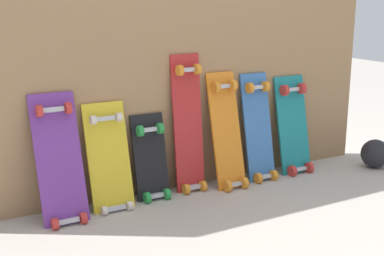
# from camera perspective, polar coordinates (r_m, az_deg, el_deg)

# --- Properties ---
(ground_plane) EXTENTS (12.00, 12.00, 0.00)m
(ground_plane) POSITION_cam_1_polar(r_m,az_deg,el_deg) (3.23, -0.60, -6.58)
(ground_plane) COLOR #B2AAA0
(plywood_wall_panel) EXTENTS (2.72, 0.04, 1.87)m
(plywood_wall_panel) POSITION_cam_1_polar(r_m,az_deg,el_deg) (3.08, -1.28, 10.26)
(plywood_wall_panel) COLOR #99724C
(plywood_wall_panel) RESTS_ON ground
(skateboard_purple) EXTENTS (0.24, 0.27, 0.73)m
(skateboard_purple) POSITION_cam_1_polar(r_m,az_deg,el_deg) (2.80, -14.15, -3.94)
(skateboard_purple) COLOR #6B338C
(skateboard_purple) RESTS_ON ground
(skateboard_yellow) EXTENTS (0.24, 0.21, 0.65)m
(skateboard_yellow) POSITION_cam_1_polar(r_m,az_deg,el_deg) (2.91, -8.96, -3.81)
(skateboard_yellow) COLOR gold
(skateboard_yellow) RESTS_ON ground
(skateboard_black) EXTENTS (0.20, 0.18, 0.55)m
(skateboard_black) POSITION_cam_1_polar(r_m,az_deg,el_deg) (3.03, -4.45, -3.76)
(skateboard_black) COLOR black
(skateboard_black) RESTS_ON ground
(skateboard_red) EXTENTS (0.19, 0.16, 0.88)m
(skateboard_red) POSITION_cam_1_polar(r_m,az_deg,el_deg) (3.11, -0.35, -0.11)
(skateboard_red) COLOR #B22626
(skateboard_red) RESTS_ON ground
(skateboard_orange) EXTENTS (0.19, 0.25, 0.76)m
(skateboard_orange) POSITION_cam_1_polar(r_m,az_deg,el_deg) (3.20, 3.85, -0.83)
(skateboard_orange) COLOR orange
(skateboard_orange) RESTS_ON ground
(skateboard_blue) EXTENTS (0.20, 0.22, 0.73)m
(skateboard_blue) POSITION_cam_1_polar(r_m,az_deg,el_deg) (3.35, 7.26, -0.44)
(skateboard_blue) COLOR #386BAD
(skateboard_blue) RESTS_ON ground
(skateboard_teal) EXTENTS (0.23, 0.22, 0.69)m
(skateboard_teal) POSITION_cam_1_polar(r_m,az_deg,el_deg) (3.53, 10.99, -0.15)
(skateboard_teal) COLOR #197A7F
(skateboard_teal) RESTS_ON ground
(rubber_ball) EXTENTS (0.19, 0.19, 0.19)m
(rubber_ball) POSITION_cam_1_polar(r_m,az_deg,el_deg) (3.80, 19.29, -2.64)
(rubber_ball) COLOR black
(rubber_ball) RESTS_ON ground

